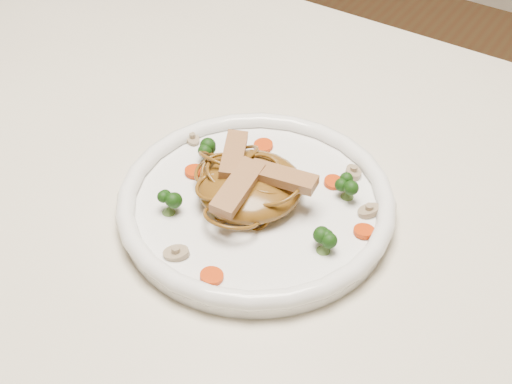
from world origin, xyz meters
The scene contains 19 objects.
table centered at (0.00, 0.00, 0.65)m, with size 1.20×0.80×0.75m.
plate centered at (0.04, -0.04, 0.76)m, with size 0.29×0.29×0.02m, color white.
noodle_mound centered at (0.03, -0.04, 0.78)m, with size 0.11×0.11×0.04m, color brown.
chicken_a centered at (0.06, -0.03, 0.80)m, with size 0.07×0.02×0.01m, color #9F794B.
chicken_b centered at (0.00, -0.02, 0.80)m, with size 0.07×0.02×0.01m, color #9F794B.
chicken_c centered at (0.03, -0.06, 0.80)m, with size 0.08×0.02×0.01m, color #9F794B.
broccoli_0 centered at (0.12, 0.02, 0.78)m, with size 0.03×0.03×0.03m, color #163F0D, non-canonical shape.
broccoli_1 centered at (-0.04, -0.01, 0.78)m, with size 0.02×0.02×0.03m, color #163F0D, non-canonical shape.
broccoli_2 centered at (-0.03, -0.10, 0.78)m, with size 0.03×0.03×0.03m, color #163F0D, non-canonical shape.
broccoli_3 centered at (0.13, -0.06, 0.78)m, with size 0.02×0.02×0.03m, color #163F0D, non-canonical shape.
carrot_0 centered at (0.09, 0.03, 0.77)m, with size 0.02×0.02×0.01m, color red.
carrot_1 centered at (-0.04, -0.04, 0.77)m, with size 0.02×0.02×0.01m, color red.
carrot_2 centered at (0.16, -0.02, 0.77)m, with size 0.02×0.02×0.01m, color red.
carrot_3 centered at (0.00, 0.04, 0.77)m, with size 0.02×0.02×0.01m, color red.
carrot_4 centered at (0.06, -0.15, 0.77)m, with size 0.02×0.02×0.01m, color red.
mushroom_0 centered at (0.02, -0.15, 0.77)m, with size 0.03×0.03×0.01m, color tan.
mushroom_1 centered at (0.15, 0.01, 0.77)m, with size 0.03×0.03×0.01m, color tan.
mushroom_2 centered at (-0.08, 0.01, 0.77)m, with size 0.02×0.02×0.01m, color tan.
mushroom_3 centered at (0.11, 0.06, 0.77)m, with size 0.02×0.02×0.01m, color tan.
Camera 1 is at (0.34, -0.50, 1.28)m, focal length 50.49 mm.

